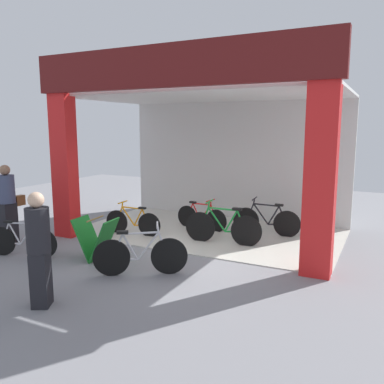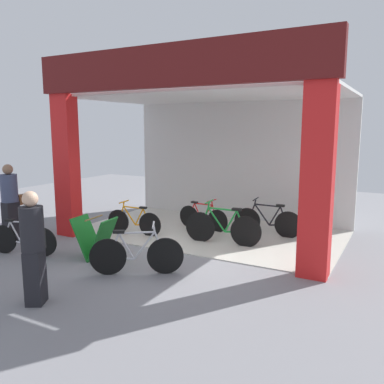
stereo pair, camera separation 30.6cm
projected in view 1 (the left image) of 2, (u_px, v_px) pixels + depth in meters
The scene contains 11 objects.
ground_plane at pixel (173, 252), 8.36m from camera, with size 20.67×20.67×0.00m, color gray.
shop_facade at pixel (209, 142), 9.63m from camera, with size 6.54×3.93×4.16m.
bicycle_inside_0 at pixel (223, 227), 8.88m from camera, with size 1.75×0.48×0.97m.
bicycle_inside_1 at pixel (133, 222), 9.64m from camera, with size 1.47×0.40×0.81m.
bicycle_inside_2 at pixel (201, 217), 10.17m from camera, with size 1.45×0.40×0.80m.
bicycle_inside_3 at pixel (266, 221), 9.62m from camera, with size 1.64×0.45×0.90m.
bicycle_parked_0 at pixel (22, 241), 8.03m from camera, with size 1.47×0.50×0.83m.
bicycle_parked_1 at pixel (140, 255), 7.03m from camera, with size 1.45×0.91×0.92m.
sandwich_board_sign at pixel (96, 239), 7.83m from camera, with size 0.83×0.62×0.85m.
pedestrian_0 at pixel (39, 248), 5.73m from camera, with size 0.46×0.58×1.70m.
pedestrian_1 at pixel (8, 202), 8.93m from camera, with size 0.37×0.62×1.77m.
Camera 1 is at (3.96, -7.01, 2.60)m, focal length 37.27 mm.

